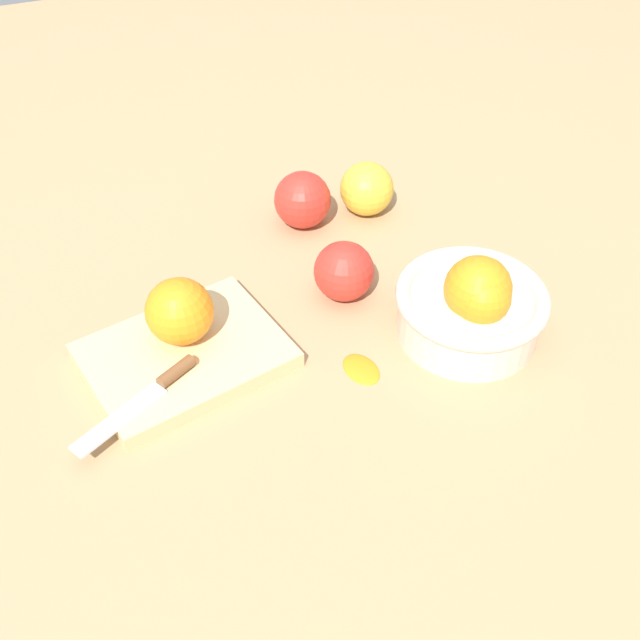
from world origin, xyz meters
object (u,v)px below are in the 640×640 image
object	(u,v)px
apple_front_left	(367,189)
cutting_board	(185,356)
bowl	(472,305)
apple_mid_left	(344,271)
knife	(153,391)
orange_on_board	(179,311)
apple_front_left_2	(303,200)

from	to	relation	value
apple_front_left	cutting_board	bearing A→B (deg)	31.62
bowl	apple_mid_left	bearing A→B (deg)	-48.31
bowl	knife	xyz separation A→B (m)	(0.36, -0.03, -0.02)
cutting_board	orange_on_board	size ratio (longest dim) A/B	2.81
orange_on_board	apple_front_left_2	xyz separation A→B (m)	(-0.21, -0.18, -0.02)
bowl	cutting_board	distance (m)	0.33
apple_front_left_2	apple_mid_left	distance (m)	0.16
cutting_board	apple_front_left	size ratio (longest dim) A/B	2.83
apple_front_left_2	apple_mid_left	bearing A→B (deg)	87.04
knife	apple_front_left	world-z (taller)	apple_front_left
knife	apple_mid_left	xyz separation A→B (m)	(-0.26, -0.09, 0.01)
cutting_board	apple_front_left	distance (m)	0.37
cutting_board	knife	distance (m)	0.07
apple_mid_left	apple_front_left	bearing A→B (deg)	-123.59
cutting_board	orange_on_board	distance (m)	0.05
apple_front_left	apple_front_left_2	xyz separation A→B (m)	(0.09, -0.01, 0.00)
orange_on_board	apple_front_left	bearing A→B (deg)	-150.80
apple_front_left	apple_mid_left	xyz separation A→B (m)	(0.10, 0.15, -0.00)
cutting_board	apple_mid_left	distance (m)	0.22
orange_on_board	knife	distance (m)	0.09
apple_front_left	apple_mid_left	bearing A→B (deg)	56.41
knife	apple_mid_left	size ratio (longest dim) A/B	1.95
bowl	orange_on_board	xyz separation A→B (m)	(0.31, -0.10, 0.01)
knife	apple_front_left_2	xyz separation A→B (m)	(-0.26, -0.25, 0.01)
apple_front_left	apple_front_left_2	size ratio (longest dim) A/B	0.96
cutting_board	knife	bearing A→B (deg)	48.48
orange_on_board	apple_mid_left	bearing A→B (deg)	-174.83
bowl	apple_front_left	world-z (taller)	bowl
apple_front_left	knife	bearing A→B (deg)	34.29
bowl	apple_front_left_2	world-z (taller)	bowl
apple_front_left_2	knife	bearing A→B (deg)	43.40
knife	cutting_board	bearing A→B (deg)	-131.52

